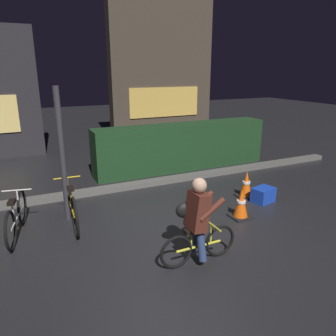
# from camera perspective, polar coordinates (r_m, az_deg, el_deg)

# --- Properties ---
(ground_plane) EXTENTS (40.00, 40.00, 0.00)m
(ground_plane) POSITION_cam_1_polar(r_m,az_deg,el_deg) (5.60, 0.78, -10.75)
(ground_plane) COLOR black
(sidewalk_curb) EXTENTS (12.00, 0.24, 0.12)m
(sidewalk_curb) POSITION_cam_1_polar(r_m,az_deg,el_deg) (7.45, -6.66, -3.12)
(sidewalk_curb) COLOR #56544F
(sidewalk_curb) RESTS_ON ground
(hedge_row) EXTENTS (4.80, 0.70, 1.22)m
(hedge_row) POSITION_cam_1_polar(r_m,az_deg,el_deg) (8.76, 2.50, 3.81)
(hedge_row) COLOR #19381C
(hedge_row) RESTS_ON ground
(storefront_right) EXTENTS (4.02, 0.54, 5.08)m
(storefront_right) POSITION_cam_1_polar(r_m,az_deg,el_deg) (12.76, -1.12, 16.63)
(storefront_right) COLOR #42382D
(storefront_right) RESTS_ON ground
(street_post) EXTENTS (0.10, 0.10, 2.35)m
(street_post) POSITION_cam_1_polar(r_m,az_deg,el_deg) (5.86, -18.07, 2.02)
(street_post) COLOR #2D2D33
(street_post) RESTS_ON ground
(parked_bike_left_mid) EXTENTS (0.46, 1.49, 0.70)m
(parked_bike_left_mid) POSITION_cam_1_polar(r_m,az_deg,el_deg) (5.83, -25.04, -7.79)
(parked_bike_left_mid) COLOR black
(parked_bike_left_mid) RESTS_ON ground
(parked_bike_center_left) EXTENTS (0.46, 1.68, 0.77)m
(parked_bike_center_left) POSITION_cam_1_polar(r_m,az_deg,el_deg) (5.91, -16.67, -6.20)
(parked_bike_center_left) COLOR black
(parked_bike_center_left) RESTS_ON ground
(traffic_cone_near) EXTENTS (0.36, 0.36, 0.54)m
(traffic_cone_near) POSITION_cam_1_polar(r_m,az_deg,el_deg) (6.06, 12.71, -6.20)
(traffic_cone_near) COLOR black
(traffic_cone_near) RESTS_ON ground
(traffic_cone_far) EXTENTS (0.36, 0.36, 0.56)m
(traffic_cone_far) POSITION_cam_1_polar(r_m,az_deg,el_deg) (7.04, 13.57, -2.87)
(traffic_cone_far) COLOR black
(traffic_cone_far) RESTS_ON ground
(blue_crate) EXTENTS (0.50, 0.41, 0.30)m
(blue_crate) POSITION_cam_1_polar(r_m,az_deg,el_deg) (6.91, 16.36, -4.54)
(blue_crate) COLOR #193DB7
(blue_crate) RESTS_ON ground
(cyclist) EXTENTS (1.19, 0.51, 1.25)m
(cyclist) POSITION_cam_1_polar(r_m,az_deg,el_deg) (4.49, 5.09, -9.18)
(cyclist) COLOR black
(cyclist) RESTS_ON ground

